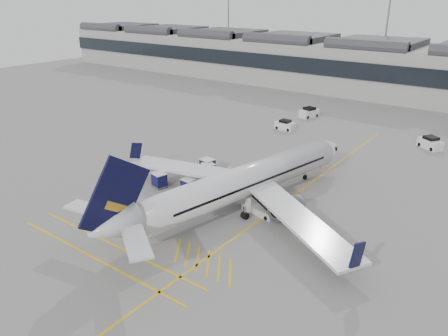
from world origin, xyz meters
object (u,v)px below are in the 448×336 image
Objects in this scene: belt_loader at (259,208)px; ramp_agent_b at (226,181)px; ramp_agent_a at (252,182)px; baggage_cart_a at (208,170)px; airliner_main at (241,183)px; pushback_tug at (159,204)px.

ramp_agent_b is at bearing 165.48° from belt_loader.
belt_loader is 6.25m from ramp_agent_a.
baggage_cart_a is 1.08× the size of ramp_agent_a.
belt_loader reaches higher than baggage_cart_a.
ramp_agent_a is at bearing 20.90° from baggage_cart_a.
baggage_cart_a is (-8.29, 4.57, -1.96)m from airliner_main.
airliner_main is 7.18× the size of belt_loader.
airliner_main is 18.01× the size of baggage_cart_a.
belt_loader is at bearing 9.85° from airliner_main.
belt_loader is at bearing -3.24° from baggage_cart_a.
pushback_tug is at bearing -62.95° from baggage_cart_a.
baggage_cart_a is 4.37m from ramp_agent_b.
belt_loader is at bearing 128.54° from ramp_agent_b.
baggage_cart_a is 10.49m from pushback_tug.
pushback_tug is at bearing -128.98° from airliner_main.
belt_loader is 11.69m from baggage_cart_a.
belt_loader is at bearing -101.18° from ramp_agent_a.
ramp_agent_a is at bearing -173.58° from ramp_agent_b.
airliner_main is 9.67m from baggage_cart_a.
ramp_agent_a is at bearing 44.29° from pushback_tug.
airliner_main reaches higher than belt_loader.
pushback_tug is at bearing -169.15° from ramp_agent_a.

